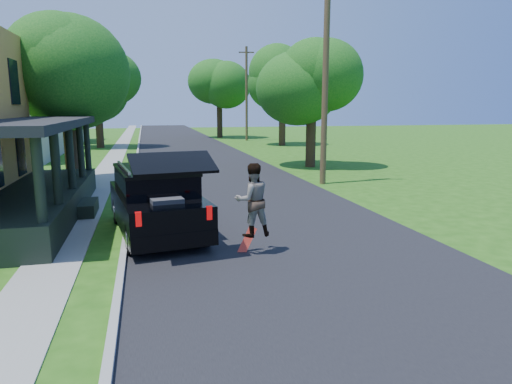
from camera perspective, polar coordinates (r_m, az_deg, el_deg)
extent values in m
plane|color=#215110|center=(10.81, 5.68, -8.44)|extent=(140.00, 140.00, 0.00)
cube|color=black|center=(30.04, -6.98, 3.81)|extent=(8.00, 120.00, 0.02)
cube|color=gray|center=(29.85, -14.74, 3.50)|extent=(0.15, 120.00, 0.12)
cube|color=gray|center=(29.92, -17.71, 3.36)|extent=(1.30, 120.00, 0.03)
cube|color=black|center=(16.29, -25.31, -1.28)|extent=(2.40, 10.00, 0.90)
cube|color=black|center=(16.00, -26.03, 7.69)|extent=(2.60, 10.30, 0.25)
cube|color=#AEA59A|center=(50.66, -25.37, 8.46)|extent=(8.00, 8.00, 5.00)
pyramid|color=black|center=(50.78, -25.80, 13.75)|extent=(12.78, 12.78, 2.20)
cube|color=black|center=(13.03, -12.32, -2.04)|extent=(2.75, 5.13, 0.94)
cube|color=black|center=(13.05, -12.57, 1.34)|extent=(2.31, 3.27, 0.61)
cube|color=black|center=(13.01, -12.63, 2.78)|extent=(2.37, 3.37, 0.09)
cube|color=black|center=(10.46, -10.37, 3.58)|extent=(2.02, 1.28, 0.42)
cube|color=#37373C|center=(11.56, -11.12, -1.92)|extent=(0.87, 0.77, 0.50)
cube|color=#B8B8BC|center=(12.89, -16.25, 2.99)|extent=(0.46, 2.66, 0.07)
cube|color=#B8B8BC|center=(13.15, -9.12, 3.43)|extent=(0.46, 2.66, 0.07)
cube|color=#990505|center=(10.51, -14.49, -3.31)|extent=(0.14, 0.09, 0.33)
cube|color=#990505|center=(10.84, -5.87, -2.61)|extent=(0.14, 0.09, 0.33)
cylinder|color=black|center=(14.56, -16.83, -2.32)|extent=(0.38, 0.78, 0.75)
cylinder|color=black|center=(14.81, -9.95, -1.80)|extent=(0.38, 0.78, 0.75)
cylinder|color=black|center=(11.45, -15.25, -5.71)|extent=(0.38, 0.78, 0.75)
cylinder|color=black|center=(11.78, -6.59, -4.94)|extent=(0.38, 0.78, 0.75)
imported|color=black|center=(10.88, -0.46, -1.00)|extent=(0.93, 0.76, 1.77)
cube|color=red|center=(11.26, -1.17, -6.22)|extent=(0.55, 0.21, 0.78)
cylinder|color=black|center=(23.10, -22.13, 4.91)|extent=(0.62, 0.62, 3.07)
sphere|color=#337C21|center=(23.05, -22.70, 12.80)|extent=(5.25, 5.25, 4.95)
sphere|color=#337C21|center=(22.79, -21.89, 15.67)|extent=(4.55, 4.55, 4.29)
sphere|color=#337C21|center=(23.55, -24.00, 13.98)|extent=(4.66, 4.66, 4.40)
cylinder|color=black|center=(42.06, -18.98, 7.58)|extent=(0.69, 0.69, 3.42)
sphere|color=#337C21|center=(42.06, -19.28, 12.39)|extent=(5.88, 5.88, 5.48)
sphere|color=#337C21|center=(41.71, -18.82, 14.11)|extent=(5.09, 5.09, 4.75)
sphere|color=#337C21|center=(42.64, -20.00, 13.13)|extent=(5.22, 5.22, 4.87)
cylinder|color=black|center=(27.25, 6.86, 6.61)|extent=(0.63, 0.63, 3.30)
sphere|color=#337C21|center=(27.22, 7.02, 13.33)|extent=(5.02, 5.02, 4.62)
sphere|color=#337C21|center=(27.10, 8.13, 15.49)|extent=(4.35, 4.35, 4.00)
sphere|color=#337C21|center=(27.52, 5.73, 14.39)|extent=(4.46, 4.46, 4.10)
cylinder|color=black|center=(42.26, 3.29, 8.45)|extent=(0.68, 0.68, 3.86)
sphere|color=#337C21|center=(42.29, 3.35, 13.70)|extent=(6.43, 6.43, 5.82)
sphere|color=#337C21|center=(42.25, 4.13, 15.45)|extent=(5.58, 5.58, 5.05)
sphere|color=#337C21|center=(42.52, 2.41, 14.56)|extent=(5.72, 5.72, 5.18)
cylinder|color=black|center=(53.32, -4.56, 8.74)|extent=(0.64, 0.64, 3.60)
sphere|color=#337C21|center=(53.33, -4.62, 12.65)|extent=(5.57, 5.57, 5.52)
sphere|color=#337C21|center=(53.13, -4.08, 13.99)|extent=(4.83, 4.83, 4.78)
sphere|color=#337C21|center=(53.71, -5.33, 13.28)|extent=(4.95, 4.95, 4.90)
cylinder|color=#4D3624|center=(21.18, 8.70, 14.89)|extent=(0.33, 0.33, 10.28)
cylinder|color=#4D3624|center=(48.40, -1.19, 12.12)|extent=(0.29, 0.29, 9.58)
cube|color=#4D3624|center=(48.69, -1.21, 17.06)|extent=(1.58, 0.34, 0.12)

